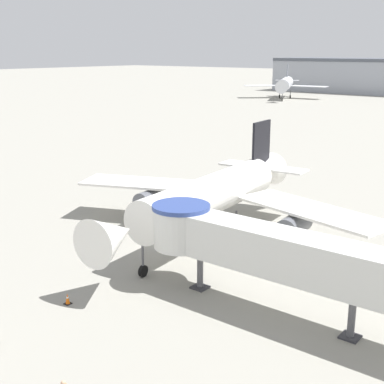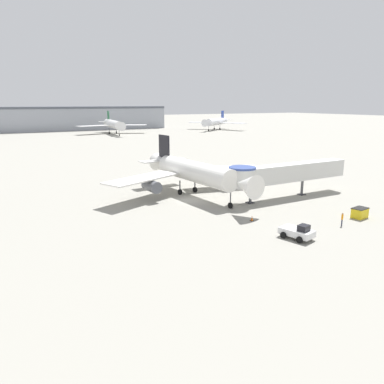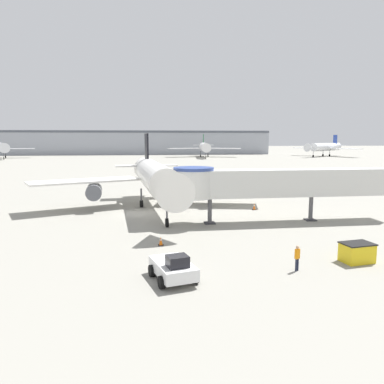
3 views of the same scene
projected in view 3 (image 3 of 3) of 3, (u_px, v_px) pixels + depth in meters
name	position (u px, v px, depth m)	size (l,w,h in m)	color
ground_plane	(138.00, 214.00, 43.83)	(800.00, 800.00, 0.00)	gray
main_airplane	(155.00, 177.00, 46.08)	(30.72, 27.48, 9.46)	white
jet_bridge	(270.00, 183.00, 38.99)	(23.21, 4.09, 5.84)	silver
pushback_tug_white	(173.00, 268.00, 23.06)	(3.08, 4.17, 1.81)	silver
service_container_yellow	(357.00, 252.00, 26.53)	(2.43, 1.90, 1.39)	yellow
traffic_cone_near_nose	(161.00, 241.00, 30.75)	(0.44, 0.44, 0.73)	black
traffic_cone_starboard_wing	(254.00, 207.00, 46.15)	(0.48, 0.48, 0.79)	black
ground_crew_marshaller	(297.00, 256.00, 24.70)	(0.39, 0.33, 1.74)	#1E2338
background_jet_green_tail	(204.00, 147.00, 177.17)	(35.29, 36.39, 11.00)	white
background_jet_gray_tail	(1.00, 147.00, 165.04)	(27.02, 28.30, 11.30)	silver
background_jet_blue_tail	(325.00, 147.00, 183.79)	(28.12, 29.95, 10.66)	silver
terminal_building	(130.00, 142.00, 213.93)	(155.90, 24.94, 13.16)	#999EA8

